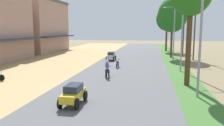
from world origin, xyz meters
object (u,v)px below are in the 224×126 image
Objects in this scene: median_tree_third at (167,19)px; streetlamp_farthest at (166,29)px; streetlamp_mid at (182,25)px; motorbike_ahead_second at (107,69)px; streetlamp_near at (201,23)px; motorbike_ahead_third at (118,63)px; median_tree_second at (172,15)px; car_sedan_silver at (111,56)px; utility_pole_far at (195,25)px; car_sedan_yellow at (73,94)px; streetlamp_far at (174,29)px; utility_pole_near at (184,25)px.

median_tree_third is 1.14× the size of streetlamp_farthest.
motorbike_ahead_second is at bearing -148.23° from streetlamp_mid.
streetlamp_near is 13.38m from motorbike_ahead_third.
median_tree_second reaches higher than car_sedan_silver.
streetlamp_farthest reaches higher than motorbike_ahead_second.
utility_pole_far reaches higher than median_tree_third.
utility_pole_far reaches higher than streetlamp_farthest.
motorbike_ahead_third is (-6.85, -10.90, -6.02)m from median_tree_second.
streetlamp_mid is at bearing 58.75° from car_sedan_yellow.
streetlamp_far is at bearing -90.00° from streetlamp_farthest.
median_tree_second is at bearing 91.19° from streetlamp_far.
streetlamp_near is 3.70× the size of car_sedan_silver.
streetlamp_farthest reaches higher than streetlamp_far.
car_sedan_silver is at bearing -111.58° from streetlamp_farthest.
streetlamp_farthest is (0.06, 16.77, -2.08)m from median_tree_second.
utility_pole_far is at bearing 13.72° from car_sedan_silver.
median_tree_second is 1.09× the size of streetlamp_mid.
streetlamp_mid is at bearing -89.44° from median_tree_third.
median_tree_second is at bearing 90.30° from streetlamp_mid.
utility_pole_far is at bearing 40.97° from motorbike_ahead_third.
motorbike_ahead_second is at bearing -116.11° from utility_pole_near.
streetlamp_far is (-0.00, 9.04, -0.41)m from streetlamp_mid.
streetlamp_near is at bearing -90.00° from streetlamp_far.
motorbike_ahead_third is at bearing -104.03° from streetlamp_farthest.
median_tree_second is 4.10m from utility_pole_far.
streetlamp_mid reaches higher than streetlamp_far.
streetlamp_farthest is at bearing 97.34° from utility_pole_near.
streetlamp_farthest is at bearing 98.61° from utility_pole_far.
median_tree_third is 1.05× the size of streetlamp_mid.
streetlamp_far is at bearing 70.68° from car_sedan_yellow.
car_sedan_silver is at bearing 118.03° from streetlamp_near.
motorbike_ahead_third is at bearing -72.66° from car_sedan_silver.
utility_pole_far is (2.90, -19.14, 0.53)m from streetlamp_farthest.
streetlamp_near is 19.37m from utility_pole_far.
median_tree_third is at bearing 90.56° from streetlamp_mid.
car_sedan_yellow is at bearing -92.49° from motorbike_ahead_third.
median_tree_third is at bearing 103.30° from utility_pole_far.
streetlamp_farthest is 3.41× the size of car_sedan_silver.
motorbike_ahead_third is at bearing -122.16° from median_tree_second.
motorbike_ahead_second is at bearing -101.95° from streetlamp_farthest.
streetlamp_mid is 10.16m from utility_pole_far.
streetlamp_farthest is 4.28× the size of motorbike_ahead_third.
car_sedan_yellow is (-7.50, -2.95, -4.10)m from streetlamp_near.
streetlamp_far is 11.14m from motorbike_ahead_third.
motorbike_ahead_third is (1.78, -5.69, -0.17)m from car_sedan_silver.
car_sedan_yellow is 1.00× the size of car_sedan_silver.
streetlamp_far is at bearing 90.00° from streetlamp_near.
streetlamp_near reaches higher than streetlamp_far.
utility_pole_far is (2.90, 9.73, 0.17)m from streetlamp_mid.
streetlamp_mid is at bearing -89.70° from median_tree_second.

